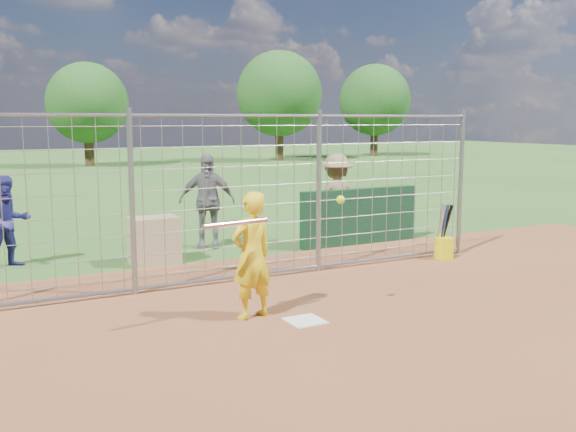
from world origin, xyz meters
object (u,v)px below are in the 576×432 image
bystander_c (336,199)px  equipment_bin (154,240)px  batter (252,255)px  bystander_b (207,201)px  bucket_with_bats (444,245)px  bystander_a (9,222)px

bystander_c → equipment_bin: bearing=11.0°
equipment_bin → bystander_c: bearing=-0.2°
bystander_c → equipment_bin: bystander_c is taller
batter → bystander_b: (1.11, 4.43, 0.11)m
batter → bystander_b: bearing=-115.9°
bystander_b → bucket_with_bats: (3.32, -2.92, -0.66)m
bystander_b → equipment_bin: bystander_b is taller
bucket_with_bats → equipment_bin: bearing=156.0°
bystander_c → bucket_with_bats: 2.37m
bystander_a → bucket_with_bats: bystander_a is taller
batter → equipment_bin: (-0.18, 3.56, -0.39)m
bystander_a → bystander_b: bystander_b is taller
batter → bystander_a: batter is taller
equipment_bin → batter: bearing=-87.7°
bucket_with_bats → bystander_b: bearing=138.7°
bystander_c → equipment_bin: (-3.69, -0.03, -0.49)m
batter → bystander_c: 5.02m
batter → bystander_c: size_ratio=0.89×
batter → bystander_a: 5.02m
bystander_a → bystander_c: bystander_c is taller
equipment_bin → bucket_with_bats: (4.61, -2.06, -0.15)m
bystander_a → bystander_c: 5.95m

